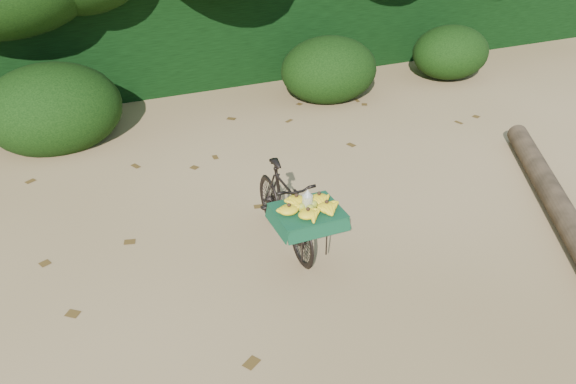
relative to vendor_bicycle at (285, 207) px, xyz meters
name	(u,v)px	position (x,y,z in m)	size (l,w,h in m)	color
ground	(376,251)	(0.87, -0.53, -0.47)	(80.00, 80.00, 0.00)	tan
vendor_bicycle	(285,207)	(0.00, 0.00, 0.00)	(0.66, 1.64, 0.93)	black
fallen_log	(557,203)	(3.26, -0.70, -0.33)	(0.29, 0.29, 3.97)	brown
hedge_backdrop	(210,26)	(0.87, 5.77, 0.43)	(26.00, 1.80, 1.80)	black
bush_clumps	(275,80)	(1.37, 3.77, -0.02)	(8.80, 1.70, 0.90)	black
leaf_litter	(349,221)	(0.87, 0.12, -0.47)	(7.00, 7.30, 0.01)	#4C3514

